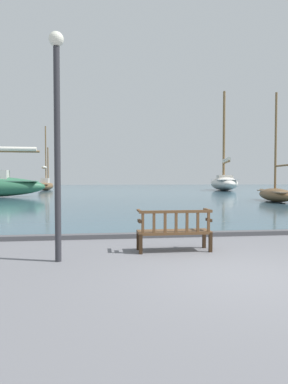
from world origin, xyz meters
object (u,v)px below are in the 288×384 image
object	(u,v)px
sailboat_far_starboard	(46,185)
lamp_post	(57,124)
park_bench	(174,230)
sailboat_outer_starboard	(224,182)
sailboat_mid_starboard	(276,194)

from	to	relation	value
sailboat_far_starboard	lamp_post	bearing A→B (deg)	-81.06
park_bench	lamp_post	distance (m)	3.30
park_bench	sailboat_far_starboard	distance (m)	40.86
sailboat_outer_starboard	sailboat_mid_starboard	distance (m)	22.98
park_bench	sailboat_mid_starboard	distance (m)	17.42
lamp_post	park_bench	bearing A→B (deg)	14.48
sailboat_outer_starboard	park_bench	bearing A→B (deg)	-112.09
park_bench	sailboat_outer_starboard	size ratio (longest dim) A/B	0.12
lamp_post	sailboat_outer_starboard	bearing A→B (deg)	65.11
sailboat_mid_starboard	sailboat_outer_starboard	bearing A→B (deg)	77.91
sailboat_outer_starboard	sailboat_mid_starboard	world-z (taller)	sailboat_outer_starboard
sailboat_outer_starboard	sailboat_far_starboard	xyz separation A→B (m)	(-23.68, 3.23, -0.38)
sailboat_far_starboard	sailboat_outer_starboard	bearing A→B (deg)	-7.78
park_bench	sailboat_far_starboard	world-z (taller)	sailboat_far_starboard
park_bench	sailboat_far_starboard	bearing A→B (deg)	102.43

